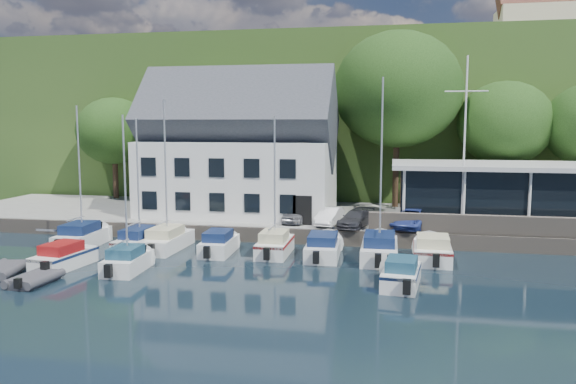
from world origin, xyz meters
name	(u,v)px	position (x,y,z in m)	size (l,w,h in m)	color
ground	(291,296)	(0.00, 0.00, 0.00)	(180.00, 180.00, 0.00)	black
quay	(332,220)	(0.00, 17.50, 0.50)	(60.00, 13.00, 1.00)	gray
quay_face	(321,237)	(0.00, 11.00, 0.50)	(60.00, 0.30, 1.00)	#6D6357
hillside	(364,122)	(0.00, 62.00, 8.00)	(160.00, 75.00, 16.00)	#304C1C
field_patch	(418,71)	(8.00, 70.00, 16.15)	(50.00, 30.00, 0.30)	#576934
farmhouse	(540,24)	(22.00, 52.00, 20.10)	(10.40, 7.00, 8.20)	beige
harbor_building	(239,156)	(-7.00, 16.50, 5.35)	(14.40, 8.20, 8.70)	silver
club_pavilion	(488,193)	(11.00, 16.00, 3.05)	(13.20, 7.20, 4.10)	black
seawall	(517,226)	(12.00, 11.40, 1.60)	(18.00, 0.50, 1.20)	#6D6357
gangway	(72,241)	(-16.50, 9.00, 0.00)	(1.20, 6.00, 1.40)	silver
car_silver	(295,213)	(-2.16, 13.54, 1.62)	(1.47, 3.65, 1.24)	#A3A3A7
car_white	(330,216)	(0.31, 12.87, 1.58)	(1.24, 3.54, 1.17)	white
car_dgrey	(356,219)	(2.10, 12.45, 1.55)	(1.55, 3.82, 1.11)	#303136
car_blue	(412,218)	(5.73, 12.74, 1.68)	(1.56, 3.95, 1.35)	navy
flagpole	(464,144)	(8.91, 12.96, 6.54)	(2.66, 0.20, 11.08)	silver
tree_0	(114,148)	(-20.46, 22.74, 5.57)	(6.69, 6.69, 9.14)	black
tree_1	(197,136)	(-12.31, 21.91, 6.77)	(8.44, 8.44, 11.53)	black
tree_2	(288,144)	(-4.35, 22.31, 6.06)	(7.40, 7.40, 10.12)	black
tree_3	(397,120)	(4.68, 22.16, 8.09)	(10.38, 10.38, 14.19)	black
tree_4	(504,145)	(13.09, 22.70, 6.08)	(7.43, 7.43, 10.16)	black
boat_r1_0	(79,172)	(-15.02, 7.79, 4.77)	(2.13, 6.48, 9.54)	white
boat_r1_1	(138,180)	(-10.96, 7.55, 4.40)	(1.77, 6.44, 8.80)	white
boat_r1_2	(166,178)	(-9.32, 7.98, 4.49)	(1.99, 6.72, 8.98)	white
boat_r1_3	(219,242)	(-5.81, 7.55, 0.72)	(1.82, 5.44, 1.43)	white
boat_r1_4	(275,180)	(-2.41, 7.81, 4.52)	(1.91, 5.54, 9.04)	white
boat_r1_5	(323,245)	(0.51, 7.84, 0.71)	(2.07, 6.35, 1.42)	white
boat_r1_6	(381,177)	(3.80, 7.80, 4.78)	(2.22, 7.08, 9.57)	white
boat_r1_7	(432,248)	(6.77, 7.93, 0.76)	(2.26, 5.58, 1.53)	white
boat_r2_0	(64,255)	(-13.11, 2.76, 0.71)	(1.82, 5.62, 1.43)	white
boat_r2_1	(125,193)	(-9.34, 2.67, 4.24)	(1.83, 5.01, 8.47)	white
boat_r2_4	(401,272)	(4.97, 2.62, 0.71)	(1.80, 5.11, 1.42)	white
dinghy_0	(3,268)	(-15.40, 0.81, 0.35)	(1.79, 2.98, 0.70)	#3A3A3F
dinghy_1	(34,278)	(-12.76, -0.41, 0.33)	(1.69, 2.82, 0.66)	#3A3A3F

